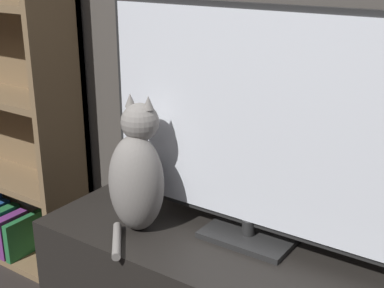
{
  "coord_description": "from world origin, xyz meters",
  "views": [
    {
      "loc": [
        0.74,
        -0.41,
        1.45
      ],
      "look_at": [
        -0.17,
        0.91,
        0.87
      ],
      "focal_mm": 50.0,
      "sensor_mm": 36.0,
      "label": 1
    }
  ],
  "objects": [
    {
      "name": "wall_back",
      "position": [
        0.0,
        1.22,
        1.3
      ],
      "size": [
        4.8,
        0.05,
        2.6
      ],
      "color": "#47423D",
      "rests_on": "ground_plane"
    },
    {
      "name": "bookshelf",
      "position": [
        -1.38,
        1.09,
        0.73
      ],
      "size": [
        0.88,
        0.28,
        1.66
      ],
      "color": "brown",
      "rests_on": "ground_plane"
    },
    {
      "name": "tv",
      "position": [
        0.01,
        0.99,
        0.94
      ],
      "size": [
        1.08,
        0.18,
        0.77
      ],
      "color": "black",
      "rests_on": "tv_stand"
    },
    {
      "name": "cat",
      "position": [
        -0.35,
        0.85,
        0.75
      ],
      "size": [
        0.21,
        0.32,
        0.47
      ],
      "rotation": [
        0.0,
        0.0,
        0.11
      ],
      "color": "gray",
      "rests_on": "tv_stand"
    }
  ]
}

